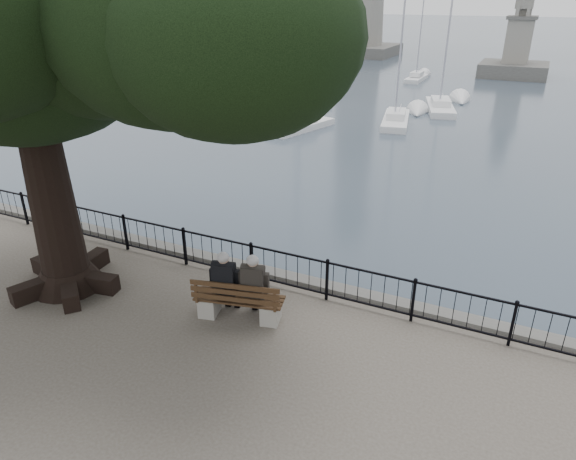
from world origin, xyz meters
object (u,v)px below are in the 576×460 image
Objects in this scene: bench at (239,305)px; lion_monument at (516,52)px; person_right at (255,288)px; tree at (50,3)px; person_left at (227,285)px.

lion_monument is (2.45, 48.99, 0.95)m from bench.
person_right is at bearing -92.50° from lion_monument.
tree is 1.30× the size of lion_monument.
person_right is at bearing 9.24° from tree.
lion_monument is (2.13, 48.79, 0.56)m from person_right.
person_left is 1.00× the size of person_right.
person_right is at bearing 31.01° from bench.
person_right is 0.14× the size of tree.
lion_monument is (6.05, 49.43, -5.06)m from tree.
bench is 1.25× the size of person_left.
bench is 0.17× the size of tree.
person_left is 0.18× the size of lion_monument.
lion_monument reaches higher than person_left.
tree is at bearing -171.58° from person_left.
person_left is at bearing -166.51° from person_right.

